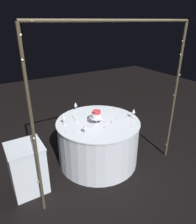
% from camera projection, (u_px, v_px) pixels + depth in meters
% --- Properties ---
extents(ground_plane, '(12.00, 12.00, 0.00)m').
position_uv_depth(ground_plane, '(98.00, 160.00, 3.66)').
color(ground_plane, black).
extents(decorative_arch, '(2.33, 0.06, 2.28)m').
position_uv_depth(decorative_arch, '(119.00, 85.00, 2.64)').
color(decorative_arch, '#473D2D').
rests_on(decorative_arch, ground).
extents(main_table, '(1.36, 1.36, 0.76)m').
position_uv_depth(main_table, '(98.00, 141.00, 3.50)').
color(main_table, silver).
rests_on(main_table, ground).
extents(side_table, '(0.47, 0.47, 0.74)m').
position_uv_depth(side_table, '(28.00, 168.00, 2.89)').
color(side_table, silver).
rests_on(side_table, ground).
extents(tiered_cake, '(0.22, 0.22, 0.22)m').
position_uv_depth(tiered_cake, '(97.00, 115.00, 3.22)').
color(tiered_cake, silver).
rests_on(tiered_cake, main_table).
extents(wine_glass_0, '(0.06, 0.06, 0.15)m').
position_uv_depth(wine_glass_0, '(85.00, 127.00, 2.93)').
color(wine_glass_0, silver).
rests_on(wine_glass_0, main_table).
extents(wine_glass_1, '(0.06, 0.06, 0.18)m').
position_uv_depth(wine_glass_1, '(134.00, 111.00, 3.38)').
color(wine_glass_1, silver).
rests_on(wine_glass_1, main_table).
extents(wine_glass_2, '(0.06, 0.06, 0.16)m').
position_uv_depth(wine_glass_2, '(76.00, 105.00, 3.69)').
color(wine_glass_2, silver).
rests_on(wine_glass_2, main_table).
extents(wine_glass_3, '(0.06, 0.06, 0.18)m').
position_uv_depth(wine_glass_3, '(64.00, 117.00, 3.18)').
color(wine_glass_3, silver).
rests_on(wine_glass_3, main_table).
extents(cake_knife, '(0.08, 0.29, 0.01)m').
position_uv_depth(cake_knife, '(75.00, 119.00, 3.40)').
color(cake_knife, silver).
rests_on(cake_knife, main_table).
extents(rose_petal_0, '(0.04, 0.05, 0.00)m').
position_uv_depth(rose_petal_0, '(88.00, 121.00, 3.34)').
color(rose_petal_0, '#EA6B84').
rests_on(rose_petal_0, main_table).
extents(rose_petal_1, '(0.03, 0.04, 0.00)m').
position_uv_depth(rose_petal_1, '(104.00, 128.00, 3.14)').
color(rose_petal_1, '#EA6B84').
rests_on(rose_petal_1, main_table).
extents(rose_petal_2, '(0.04, 0.04, 0.00)m').
position_uv_depth(rose_petal_2, '(65.00, 133.00, 3.00)').
color(rose_petal_2, '#EA6B84').
rests_on(rose_petal_2, main_table).
extents(rose_petal_3, '(0.04, 0.04, 0.00)m').
position_uv_depth(rose_petal_3, '(105.00, 122.00, 3.33)').
color(rose_petal_3, '#EA6B84').
rests_on(rose_petal_3, main_table).
extents(rose_petal_4, '(0.04, 0.04, 0.00)m').
position_uv_depth(rose_petal_4, '(131.00, 126.00, 3.18)').
color(rose_petal_4, '#EA6B84').
rests_on(rose_petal_4, main_table).
extents(rose_petal_5, '(0.02, 0.02, 0.00)m').
position_uv_depth(rose_petal_5, '(91.00, 127.00, 3.16)').
color(rose_petal_5, '#EA6B84').
rests_on(rose_petal_5, main_table).
extents(rose_petal_6, '(0.04, 0.04, 0.00)m').
position_uv_depth(rose_petal_6, '(114.00, 108.00, 3.83)').
color(rose_petal_6, '#EA6B84').
rests_on(rose_petal_6, main_table).
extents(rose_petal_7, '(0.03, 0.03, 0.00)m').
position_uv_depth(rose_petal_7, '(73.00, 119.00, 3.43)').
color(rose_petal_7, '#EA6B84').
rests_on(rose_petal_7, main_table).
extents(rose_petal_8, '(0.04, 0.03, 0.00)m').
position_uv_depth(rose_petal_8, '(111.00, 122.00, 3.31)').
color(rose_petal_8, '#EA6B84').
rests_on(rose_petal_8, main_table).
extents(rose_petal_9, '(0.03, 0.03, 0.00)m').
position_uv_depth(rose_petal_9, '(80.00, 120.00, 3.37)').
color(rose_petal_9, '#EA6B84').
rests_on(rose_petal_9, main_table).
extents(rose_petal_10, '(0.03, 0.03, 0.00)m').
position_uv_depth(rose_petal_10, '(112.00, 122.00, 3.32)').
color(rose_petal_10, '#EA6B84').
rests_on(rose_petal_10, main_table).
extents(rose_petal_11, '(0.03, 0.04, 0.00)m').
position_uv_depth(rose_petal_11, '(88.00, 126.00, 3.19)').
color(rose_petal_11, '#EA6B84').
rests_on(rose_petal_11, main_table).
extents(rose_petal_12, '(0.03, 0.03, 0.00)m').
position_uv_depth(rose_petal_12, '(91.00, 114.00, 3.59)').
color(rose_petal_12, '#EA6B84').
rests_on(rose_petal_12, main_table).
extents(rose_petal_13, '(0.03, 0.02, 0.00)m').
position_uv_depth(rose_petal_13, '(125.00, 118.00, 3.47)').
color(rose_petal_13, '#EA6B84').
rests_on(rose_petal_13, main_table).
extents(rose_petal_14, '(0.04, 0.03, 0.00)m').
position_uv_depth(rose_petal_14, '(73.00, 133.00, 3.00)').
color(rose_petal_14, '#EA6B84').
rests_on(rose_petal_14, main_table).
extents(rose_petal_15, '(0.04, 0.04, 0.00)m').
position_uv_depth(rose_petal_15, '(117.00, 118.00, 3.46)').
color(rose_petal_15, '#EA6B84').
rests_on(rose_petal_15, main_table).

